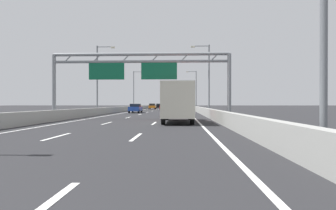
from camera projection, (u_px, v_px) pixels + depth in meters
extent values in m
plane|color=#262628|center=(169.00, 108.00, 100.45)|extent=(260.00, 260.00, 0.00)
cube|color=white|center=(57.00, 137.00, 13.10)|extent=(0.16, 3.00, 0.01)
cube|color=white|center=(107.00, 123.00, 22.09)|extent=(0.16, 3.00, 0.01)
cube|color=white|center=(128.00, 117.00, 31.08)|extent=(0.16, 3.00, 0.01)
cube|color=white|center=(140.00, 114.00, 40.07)|extent=(0.16, 3.00, 0.01)
cube|color=white|center=(147.00, 112.00, 49.07)|extent=(0.16, 3.00, 0.01)
cube|color=white|center=(152.00, 111.00, 58.06)|extent=(0.16, 3.00, 0.01)
cube|color=white|center=(156.00, 110.00, 67.05)|extent=(0.16, 3.00, 0.01)
cube|color=white|center=(159.00, 109.00, 76.04)|extent=(0.16, 3.00, 0.01)
cube|color=white|center=(161.00, 109.00, 85.04)|extent=(0.16, 3.00, 0.01)
cube|color=white|center=(163.00, 108.00, 94.03)|extent=(0.16, 3.00, 0.01)
cube|color=white|center=(164.00, 108.00, 103.02)|extent=(0.16, 3.00, 0.01)
cube|color=white|center=(166.00, 107.00, 112.01)|extent=(0.16, 3.00, 0.01)
cube|color=white|center=(167.00, 107.00, 121.00)|extent=(0.16, 3.00, 0.01)
cube|color=white|center=(168.00, 107.00, 130.00)|extent=(0.16, 3.00, 0.01)
cube|color=white|center=(168.00, 107.00, 138.99)|extent=(0.16, 3.00, 0.01)
cube|color=white|center=(169.00, 106.00, 147.98)|extent=(0.16, 3.00, 0.01)
cube|color=white|center=(170.00, 106.00, 156.97)|extent=(0.16, 3.00, 0.01)
cube|color=white|center=(136.00, 137.00, 12.95)|extent=(0.16, 3.00, 0.01)
cube|color=white|center=(154.00, 123.00, 21.94)|extent=(0.16, 3.00, 0.01)
cube|color=white|center=(162.00, 118.00, 30.93)|extent=(0.16, 3.00, 0.01)
cube|color=white|center=(166.00, 114.00, 39.92)|extent=(0.16, 3.00, 0.01)
cube|color=white|center=(168.00, 112.00, 48.92)|extent=(0.16, 3.00, 0.01)
cube|color=white|center=(170.00, 111.00, 57.91)|extent=(0.16, 3.00, 0.01)
cube|color=white|center=(172.00, 110.00, 66.90)|extent=(0.16, 3.00, 0.01)
cube|color=white|center=(173.00, 109.00, 75.89)|extent=(0.16, 3.00, 0.01)
cube|color=white|center=(173.00, 109.00, 84.89)|extent=(0.16, 3.00, 0.01)
cube|color=white|center=(174.00, 108.00, 93.88)|extent=(0.16, 3.00, 0.01)
cube|color=white|center=(175.00, 108.00, 102.87)|extent=(0.16, 3.00, 0.01)
cube|color=white|center=(175.00, 107.00, 111.86)|extent=(0.16, 3.00, 0.01)
cube|color=white|center=(175.00, 107.00, 120.85)|extent=(0.16, 3.00, 0.01)
cube|color=white|center=(176.00, 107.00, 129.85)|extent=(0.16, 3.00, 0.01)
cube|color=white|center=(176.00, 107.00, 138.84)|extent=(0.16, 3.00, 0.01)
cube|color=white|center=(176.00, 106.00, 147.83)|extent=(0.16, 3.00, 0.01)
cube|color=white|center=(176.00, 106.00, 156.82)|extent=(0.16, 3.00, 0.01)
cube|color=white|center=(151.00, 108.00, 88.68)|extent=(0.16, 176.00, 0.01)
cube|color=white|center=(185.00, 108.00, 88.24)|extent=(0.16, 176.00, 0.01)
cube|color=#9E9E99|center=(152.00, 106.00, 110.72)|extent=(0.45, 220.00, 0.95)
cube|color=#9E9E99|center=(188.00, 106.00, 110.15)|extent=(0.45, 220.00, 0.95)
cylinder|color=gray|center=(54.00, 87.00, 27.89)|extent=(0.36, 0.36, 6.20)
cylinder|color=gray|center=(229.00, 87.00, 27.19)|extent=(0.36, 0.36, 6.20)
cylinder|color=gray|center=(141.00, 54.00, 27.53)|extent=(16.78, 0.32, 0.32)
cylinder|color=gray|center=(141.00, 62.00, 27.53)|extent=(16.78, 0.26, 0.26)
cylinder|color=gray|center=(68.00, 58.00, 27.82)|extent=(0.74, 0.10, 0.74)
cylinder|color=gray|center=(97.00, 58.00, 27.70)|extent=(0.74, 0.10, 0.74)
cylinder|color=gray|center=(126.00, 58.00, 27.59)|extent=(0.74, 0.10, 0.74)
cylinder|color=gray|center=(155.00, 58.00, 27.47)|extent=(0.74, 0.10, 0.74)
cylinder|color=gray|center=(185.00, 58.00, 27.35)|extent=(0.74, 0.10, 0.74)
cylinder|color=gray|center=(214.00, 57.00, 27.24)|extent=(0.74, 0.10, 0.74)
cube|color=#0F5B3D|center=(107.00, 71.00, 27.67)|extent=(3.40, 0.12, 1.60)
cube|color=#0F5B3D|center=(159.00, 71.00, 27.46)|extent=(3.40, 0.12, 1.60)
cylinder|color=slate|center=(97.00, 80.00, 40.03)|extent=(0.20, 0.20, 9.50)
cylinder|color=slate|center=(105.00, 47.00, 39.96)|extent=(2.20, 0.12, 0.12)
cube|color=#F2EAC6|center=(113.00, 47.00, 39.92)|extent=(0.56, 0.28, 0.20)
cylinder|color=slate|center=(209.00, 80.00, 39.39)|extent=(0.20, 0.20, 9.50)
cylinder|color=slate|center=(201.00, 46.00, 39.41)|extent=(2.20, 0.12, 0.12)
cube|color=#F2EAC6|center=(193.00, 47.00, 39.46)|extent=(0.56, 0.28, 0.20)
cylinder|color=slate|center=(134.00, 90.00, 71.50)|extent=(0.20, 0.20, 9.50)
cylinder|color=slate|center=(138.00, 72.00, 71.43)|extent=(2.20, 0.12, 0.12)
cube|color=#F2EAC6|center=(143.00, 72.00, 71.39)|extent=(0.56, 0.28, 0.20)
cylinder|color=slate|center=(196.00, 90.00, 70.86)|extent=(0.20, 0.20, 9.50)
cylinder|color=slate|center=(192.00, 72.00, 70.88)|extent=(2.20, 0.12, 0.12)
cube|color=#F2EAC6|center=(187.00, 72.00, 70.93)|extent=(0.56, 0.28, 0.20)
cube|color=#2347AD|center=(136.00, 109.00, 46.79)|extent=(1.72, 4.49, 0.67)
cube|color=black|center=(135.00, 105.00, 46.57)|extent=(1.51, 1.85, 0.47)
cylinder|color=black|center=(133.00, 111.00, 48.52)|extent=(0.22, 0.64, 0.64)
cylinder|color=black|center=(142.00, 111.00, 48.46)|extent=(0.22, 0.64, 0.64)
cylinder|color=black|center=(129.00, 111.00, 45.13)|extent=(0.22, 0.64, 0.64)
cylinder|color=black|center=(139.00, 111.00, 45.07)|extent=(0.22, 0.64, 0.64)
cube|color=silver|center=(180.00, 106.00, 87.65)|extent=(1.70, 4.21, 0.71)
cube|color=black|center=(180.00, 104.00, 87.34)|extent=(1.50, 1.82, 0.55)
cylinder|color=black|center=(177.00, 107.00, 89.24)|extent=(0.22, 0.64, 0.64)
cylinder|color=black|center=(182.00, 107.00, 89.18)|extent=(0.22, 0.64, 0.64)
cylinder|color=black|center=(177.00, 107.00, 86.13)|extent=(0.22, 0.64, 0.64)
cylinder|color=black|center=(182.00, 107.00, 86.07)|extent=(0.22, 0.64, 0.64)
cube|color=yellow|center=(178.00, 108.00, 58.54)|extent=(1.78, 4.40, 0.64)
cube|color=black|center=(178.00, 105.00, 58.26)|extent=(1.56, 1.80, 0.54)
cylinder|color=black|center=(175.00, 109.00, 60.22)|extent=(0.22, 0.64, 0.64)
cylinder|color=black|center=(182.00, 109.00, 60.16)|extent=(0.22, 0.64, 0.64)
cylinder|color=black|center=(174.00, 110.00, 56.93)|extent=(0.22, 0.64, 0.64)
cylinder|color=black|center=(182.00, 110.00, 56.87)|extent=(0.22, 0.64, 0.64)
cube|color=black|center=(159.00, 106.00, 98.56)|extent=(1.75, 4.31, 0.69)
cube|color=black|center=(159.00, 104.00, 98.13)|extent=(1.54, 1.96, 0.45)
cylinder|color=black|center=(157.00, 107.00, 100.20)|extent=(0.22, 0.64, 0.64)
cylinder|color=black|center=(161.00, 107.00, 100.14)|extent=(0.22, 0.64, 0.64)
cylinder|color=black|center=(156.00, 107.00, 96.99)|extent=(0.22, 0.64, 0.64)
cylinder|color=black|center=(161.00, 107.00, 96.93)|extent=(0.22, 0.64, 0.64)
cube|color=orange|center=(152.00, 107.00, 77.62)|extent=(1.76, 4.28, 0.64)
cube|color=black|center=(152.00, 105.00, 77.34)|extent=(1.54, 1.97, 0.55)
cylinder|color=black|center=(150.00, 108.00, 79.24)|extent=(0.22, 0.64, 0.64)
cylinder|color=black|center=(156.00, 108.00, 79.17)|extent=(0.22, 0.64, 0.64)
cylinder|color=black|center=(149.00, 108.00, 76.06)|extent=(0.22, 0.64, 0.64)
cylinder|color=black|center=(155.00, 108.00, 76.00)|extent=(0.22, 0.64, 0.64)
cube|color=#A8ADB2|center=(160.00, 106.00, 107.71)|extent=(1.71, 4.36, 0.64)
cube|color=black|center=(160.00, 104.00, 107.37)|extent=(1.51, 1.90, 0.50)
cylinder|color=black|center=(159.00, 107.00, 109.37)|extent=(0.22, 0.64, 0.64)
cylinder|color=black|center=(163.00, 107.00, 109.31)|extent=(0.22, 0.64, 0.64)
cylinder|color=black|center=(158.00, 107.00, 106.12)|extent=(0.22, 0.64, 0.64)
cylinder|color=black|center=(162.00, 107.00, 106.06)|extent=(0.22, 0.64, 0.64)
cube|color=red|center=(164.00, 107.00, 68.37)|extent=(1.82, 4.54, 0.68)
cube|color=black|center=(164.00, 105.00, 67.82)|extent=(1.60, 2.06, 0.44)
cylinder|color=black|center=(161.00, 108.00, 70.13)|extent=(0.22, 0.64, 0.64)
cylinder|color=black|center=(168.00, 108.00, 70.06)|extent=(0.22, 0.64, 0.64)
cylinder|color=black|center=(160.00, 109.00, 66.69)|extent=(0.22, 0.64, 0.64)
cylinder|color=black|center=(167.00, 109.00, 66.62)|extent=(0.22, 0.64, 0.64)
cube|color=#B21E19|center=(178.00, 104.00, 26.13)|extent=(2.34, 2.26, 1.93)
cube|color=beige|center=(178.00, 100.00, 22.00)|extent=(2.34, 5.61, 2.55)
cylinder|color=black|center=(167.00, 115.00, 26.41)|extent=(0.28, 0.96, 0.96)
cylinder|color=black|center=(190.00, 115.00, 26.32)|extent=(0.28, 0.96, 0.96)
cylinder|color=black|center=(163.00, 118.00, 20.65)|extent=(0.28, 0.96, 0.96)
cylinder|color=black|center=(192.00, 118.00, 20.57)|extent=(0.28, 0.96, 0.96)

